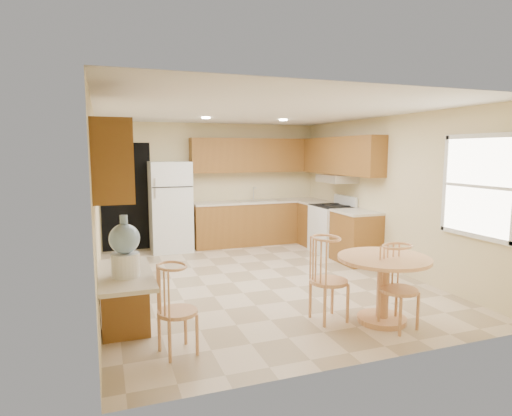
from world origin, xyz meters
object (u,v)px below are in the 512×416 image
object	(u,v)px
chair_table_a	(333,272)
water_crock	(125,249)
stove	(332,229)
refrigerator	(170,207)
chair_desk	(179,303)
chair_table_b	(405,281)
dining_table	(383,279)

from	to	relation	value
chair_table_a	water_crock	xyz separation A→B (m)	(-2.22, -0.01, 0.44)
stove	water_crock	size ratio (longest dim) A/B	1.88
water_crock	refrigerator	bearing A→B (deg)	76.07
refrigerator	stove	distance (m)	3.15
chair_desk	water_crock	bearing A→B (deg)	-128.32
stove	chair_table_a	size ratio (longest dim) A/B	1.13
chair_table_b	chair_desk	size ratio (longest dim) A/B	1.05
dining_table	refrigerator	bearing A→B (deg)	111.38
chair_table_a	chair_desk	xyz separation A→B (m)	(-1.77, -0.22, -0.06)
refrigerator	water_crock	xyz separation A→B (m)	(-1.05, -4.23, 0.16)
chair_desk	water_crock	size ratio (longest dim) A/B	1.49
stove	chair_desk	bearing A→B (deg)	-137.10
stove	dining_table	bearing A→B (deg)	-110.11
chair_table_a	chair_table_b	distance (m)	0.76
dining_table	chair_table_a	distance (m)	0.58
stove	chair_table_b	world-z (taller)	stove
refrigerator	water_crock	bearing A→B (deg)	-103.93
dining_table	water_crock	size ratio (longest dim) A/B	1.77
dining_table	water_crock	bearing A→B (deg)	176.89
chair_desk	refrigerator	bearing A→B (deg)	159.47
dining_table	chair_table_a	bearing A→B (deg)	164.02
chair_desk	dining_table	bearing A→B (deg)	78.74
refrigerator	water_crock	world-z (taller)	refrigerator
refrigerator	stove	size ratio (longest dim) A/B	1.59
chair_table_a	stove	bearing A→B (deg)	146.11
dining_table	chair_table_b	bearing A→B (deg)	-80.62
dining_table	chair_desk	xyz separation A→B (m)	(-2.32, -0.06, 0.03)
water_crock	chair_table_a	bearing A→B (deg)	0.19
dining_table	chair_desk	size ratio (longest dim) A/B	1.18
refrigerator	water_crock	size ratio (longest dim) A/B	2.99
stove	chair_desk	size ratio (longest dim) A/B	1.26
refrigerator	chair_table_a	xyz separation A→B (m)	(1.17, -4.23, -0.28)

